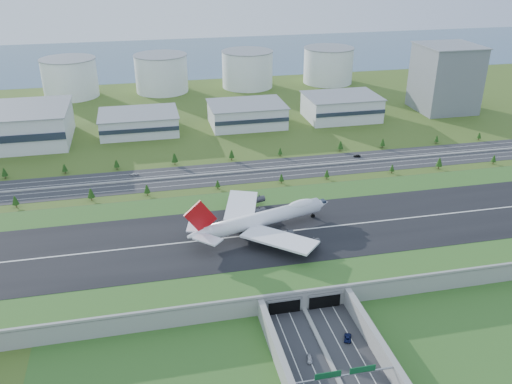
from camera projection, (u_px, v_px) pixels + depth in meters
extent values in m
plane|color=#374F18|center=(274.00, 247.00, 264.41)|extent=(1200.00, 1200.00, 0.00)
cube|color=gray|center=(274.00, 240.00, 262.70)|extent=(520.00, 100.00, 8.00)
cube|color=#26521C|center=(274.00, 233.00, 260.96)|extent=(520.00, 100.00, 0.16)
cube|color=black|center=(274.00, 233.00, 260.90)|extent=(520.00, 58.00, 0.12)
cube|color=silver|center=(274.00, 233.00, 260.87)|extent=(520.00, 0.90, 0.02)
cube|color=gray|center=(304.00, 291.00, 217.10)|extent=(520.00, 1.20, 1.20)
cube|color=black|center=(284.00, 306.00, 217.05)|extent=(13.00, 1.20, 6.00)
cube|color=black|center=(325.00, 301.00, 220.35)|extent=(13.00, 1.20, 6.00)
cylinder|color=gray|center=(397.00, 375.00, 182.68)|extent=(0.70, 0.70, 7.00)
cube|color=gray|center=(345.00, 375.00, 177.42)|extent=(38.00, 0.50, 0.50)
cube|color=#0C4C23|center=(328.00, 375.00, 175.57)|extent=(9.00, 0.30, 2.40)
cube|color=#0C4C23|center=(363.00, 369.00, 177.90)|extent=(9.00, 0.30, 2.40)
cube|color=#28282B|center=(238.00, 172.00, 348.30)|extent=(560.00, 36.00, 0.12)
cylinder|color=#3D2819|center=(16.00, 205.00, 303.04)|extent=(0.50, 0.50, 2.48)
cone|color=#15360E|center=(15.00, 200.00, 301.68)|extent=(3.86, 3.86, 4.96)
cylinder|color=#3D2819|center=(92.00, 198.00, 310.90)|extent=(0.50, 0.50, 2.69)
cone|color=#15360E|center=(91.00, 193.00, 309.44)|extent=(4.18, 4.18, 5.37)
cylinder|color=#3D2819|center=(147.00, 193.00, 317.07)|extent=(0.50, 0.50, 2.41)
cone|color=#15360E|center=(147.00, 189.00, 315.76)|extent=(3.75, 3.75, 4.83)
cylinder|color=#3D2819|center=(218.00, 187.00, 325.23)|extent=(0.50, 0.50, 2.03)
cone|color=#15360E|center=(218.00, 183.00, 324.12)|extent=(3.16, 3.16, 4.06)
cylinder|color=#3D2819|center=(281.00, 182.00, 332.86)|extent=(0.50, 0.50, 2.14)
cone|color=#15360E|center=(281.00, 177.00, 331.69)|extent=(3.32, 3.32, 4.27)
cylinder|color=#3D2819|center=(327.00, 177.00, 338.53)|extent=(0.50, 0.50, 2.18)
cone|color=#15360E|center=(327.00, 173.00, 337.35)|extent=(3.39, 3.39, 4.36)
cylinder|color=#3D2819|center=(392.00, 172.00, 347.05)|extent=(0.50, 0.50, 2.09)
cone|color=#15360E|center=(392.00, 168.00, 345.91)|extent=(3.25, 3.25, 4.18)
cylinder|color=#3D2819|center=(439.00, 167.00, 353.30)|extent=(0.50, 0.50, 2.75)
cone|color=#15360E|center=(439.00, 162.00, 351.80)|extent=(4.28, 4.28, 5.51)
cylinder|color=#3D2819|center=(493.00, 162.00, 361.17)|extent=(0.50, 0.50, 2.20)
cone|color=#15360E|center=(494.00, 158.00, 359.97)|extent=(3.42, 3.42, 4.40)
cylinder|color=#3D2819|center=(5.00, 177.00, 339.22)|extent=(0.50, 0.50, 2.51)
cone|color=#15360E|center=(4.00, 172.00, 337.85)|extent=(3.91, 3.91, 5.02)
cylinder|color=#3D2819|center=(65.00, 172.00, 346.23)|extent=(0.50, 0.50, 2.32)
cone|color=#15360E|center=(64.00, 168.00, 344.97)|extent=(3.60, 3.60, 4.63)
cylinder|color=#3D2819|center=(117.00, 168.00, 352.47)|extent=(0.50, 0.50, 2.37)
cone|color=#15360E|center=(116.00, 163.00, 351.18)|extent=(3.68, 3.68, 4.73)
cylinder|color=#3D2819|center=(175.00, 163.00, 359.64)|extent=(0.50, 0.50, 2.90)
cone|color=#15360E|center=(174.00, 158.00, 358.05)|extent=(4.51, 4.51, 5.80)
cylinder|color=#3D2819|center=(232.00, 158.00, 367.13)|extent=(0.50, 0.50, 2.57)
cone|color=#15360E|center=(232.00, 154.00, 365.73)|extent=(4.00, 4.00, 5.14)
cylinder|color=#3D2819|center=(280.00, 155.00, 373.80)|extent=(0.50, 0.50, 2.11)
cone|color=#15360E|center=(280.00, 151.00, 372.65)|extent=(3.29, 3.29, 4.23)
cylinder|color=#3D2819|center=(340.00, 150.00, 382.17)|extent=(0.50, 0.50, 2.71)
cone|color=#15360E|center=(340.00, 145.00, 380.69)|extent=(4.22, 4.22, 5.43)
cylinder|color=#3D2819|center=(382.00, 146.00, 388.41)|extent=(0.50, 0.50, 2.47)
cone|color=#15360E|center=(383.00, 142.00, 387.07)|extent=(3.84, 3.84, 4.94)
cylinder|color=#3D2819|center=(436.00, 142.00, 396.72)|extent=(0.50, 0.50, 2.13)
cone|color=#15360E|center=(437.00, 139.00, 395.56)|extent=(3.31, 3.31, 4.26)
cylinder|color=#3D2819|center=(479.00, 139.00, 403.46)|extent=(0.50, 0.50, 2.07)
cone|color=#15360E|center=(479.00, 135.00, 402.33)|extent=(3.22, 3.22, 4.14)
cube|color=silver|center=(139.00, 123.00, 417.42)|extent=(58.00, 42.00, 15.00)
cube|color=silver|center=(247.00, 115.00, 433.45)|extent=(58.00, 42.00, 17.00)
cube|color=silver|center=(341.00, 107.00, 448.51)|extent=(58.00, 42.00, 19.00)
cube|color=slate|center=(445.00, 78.00, 463.64)|extent=(46.00, 46.00, 55.00)
cylinder|color=white|center=(70.00, 78.00, 507.53)|extent=(50.00, 50.00, 35.00)
cylinder|color=white|center=(161.00, 74.00, 523.99)|extent=(50.00, 50.00, 35.00)
cylinder|color=white|center=(247.00, 69.00, 540.44)|extent=(50.00, 50.00, 35.00)
cylinder|color=white|center=(328.00, 65.00, 556.90)|extent=(50.00, 50.00, 35.00)
cube|color=#3C5D74|center=(182.00, 56.00, 688.39)|extent=(1200.00, 260.00, 0.06)
cylinder|color=white|center=(263.00, 218.00, 260.16)|extent=(62.04, 24.30, 7.15)
cone|color=white|center=(321.00, 204.00, 274.64)|extent=(10.57, 9.35, 7.15)
cone|color=white|center=(199.00, 234.00, 245.49)|extent=(12.72, 9.98, 7.15)
ellipsoid|color=white|center=(301.00, 204.00, 268.26)|extent=(16.18, 9.60, 4.39)
cube|color=white|center=(280.00, 239.00, 244.60)|extent=(34.67, 33.17, 1.76)
cube|color=white|center=(241.00, 206.00, 274.75)|extent=(23.12, 36.19, 1.76)
cylinder|color=#38383D|center=(287.00, 234.00, 253.35)|extent=(6.51, 4.84, 3.35)
cylinder|color=#38383D|center=(314.00, 243.00, 246.41)|extent=(6.51, 4.84, 3.35)
cylinder|color=#38383D|center=(260.00, 211.00, 274.63)|extent=(6.51, 4.84, 3.35)
cylinder|color=#38383D|center=(259.00, 199.00, 287.20)|extent=(6.51, 4.84, 3.35)
cube|color=white|center=(208.00, 239.00, 239.83)|extent=(13.50, 13.34, 0.67)
cube|color=white|center=(195.00, 225.00, 251.36)|extent=(9.44, 13.53, 0.67)
cube|color=red|center=(201.00, 217.00, 242.35)|extent=(15.56, 5.41, 16.74)
cylinder|color=black|center=(313.00, 216.00, 275.14)|extent=(2.12, 0.78, 2.12)
cylinder|color=black|center=(259.00, 235.00, 257.90)|extent=(2.12, 0.78, 2.12)
cylinder|color=black|center=(252.00, 228.00, 263.57)|extent=(2.12, 0.78, 2.12)
cylinder|color=black|center=(246.00, 238.00, 255.00)|extent=(2.12, 0.78, 2.12)
cylinder|color=black|center=(239.00, 231.00, 260.68)|extent=(2.12, 0.78, 2.12)
imported|color=#B6B5BA|center=(309.00, 359.00, 193.30)|extent=(2.75, 4.88, 1.57)
imported|color=#0B123B|center=(348.00, 338.00, 203.51)|extent=(4.62, 6.23, 1.57)
imported|color=black|center=(357.00, 156.00, 372.20)|extent=(4.92, 2.40, 1.55)
imported|color=silver|center=(134.00, 174.00, 343.64)|extent=(5.14, 2.59, 1.43)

